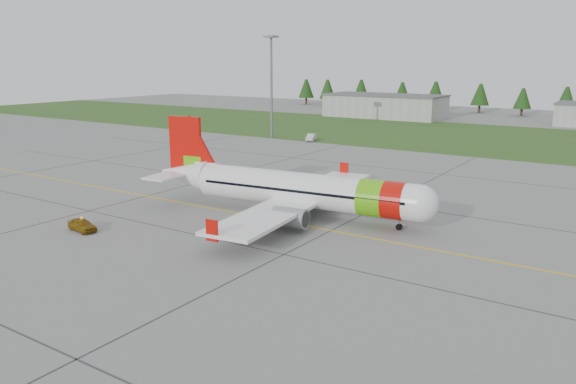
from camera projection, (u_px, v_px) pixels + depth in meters
The scene contains 9 objects.
ground at pixel (194, 234), 51.74m from camera, with size 320.00×320.00×0.00m, color gray.
aircraft at pixel (298, 190), 57.24m from camera, with size 31.67×29.35×9.60m.
follow_me_car at pixel (81, 213), 52.39m from camera, with size 1.40×1.19×3.49m, color orange.
service_van at pixel (311, 130), 110.96m from camera, with size 1.48×1.40×4.25m, color silver.
grass_strip at pixel (461, 136), 118.29m from camera, with size 320.00×50.00×0.03m, color #30561E.
taxi_guideline at pixel (247, 215), 58.23m from camera, with size 120.00×0.25×0.02m, color gold.
hangar_west at pixel (385, 107), 156.44m from camera, with size 32.00×14.00×6.00m, color #A8A8A3.
floodlight_mast at pixel (271, 89), 113.71m from camera, with size 0.50×0.50×20.00m, color slate.
treeline at pixel (520, 98), 162.60m from camera, with size 160.00×8.00×10.00m, color #1C3F14, non-canonical shape.
Camera 1 is at (34.54, -36.45, 15.69)m, focal length 35.00 mm.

